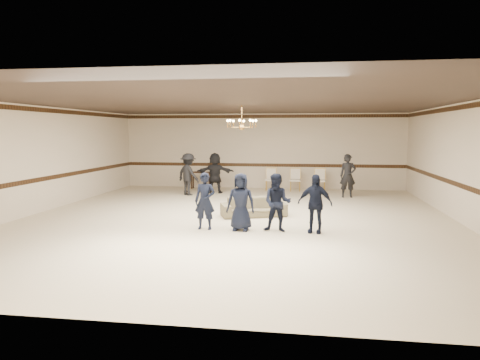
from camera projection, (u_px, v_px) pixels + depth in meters
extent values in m
cube|color=beige|center=(236.00, 219.00, 12.55)|extent=(12.00, 14.00, 0.01)
cube|color=black|center=(236.00, 103.00, 12.21)|extent=(12.00, 14.00, 0.01)
cube|color=beige|center=(262.00, 151.00, 19.26)|extent=(12.00, 0.01, 3.20)
cube|color=beige|center=(147.00, 199.00, 5.50)|extent=(12.00, 0.01, 3.20)
cube|color=beige|center=(37.00, 160.00, 13.27)|extent=(0.01, 14.00, 3.20)
cube|color=beige|center=(467.00, 164.00, 11.50)|extent=(0.01, 14.00, 3.20)
cube|color=#392211|center=(262.00, 165.00, 19.31)|extent=(12.00, 0.02, 0.14)
cube|color=#392211|center=(262.00, 116.00, 19.09)|extent=(12.00, 0.02, 0.14)
imported|color=black|center=(205.00, 201.00, 11.14)|extent=(0.53, 0.36, 1.42)
imported|color=black|center=(241.00, 202.00, 11.01)|extent=(0.71, 0.48, 1.42)
imported|color=black|center=(277.00, 203.00, 10.88)|extent=(0.75, 0.62, 1.42)
imported|color=black|center=(315.00, 204.00, 10.74)|extent=(0.88, 0.50, 1.42)
imported|color=brown|center=(254.00, 207.00, 12.90)|extent=(1.99, 1.32, 0.54)
imported|color=black|center=(188.00, 174.00, 17.17)|extent=(1.20, 1.06, 1.61)
imported|color=black|center=(215.00, 173.00, 17.72)|extent=(1.54, 0.67, 1.61)
imported|color=black|center=(348.00, 176.00, 16.58)|extent=(0.61, 0.42, 1.61)
cube|color=black|center=(201.00, 180.00, 19.16)|extent=(0.87, 0.37, 0.73)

